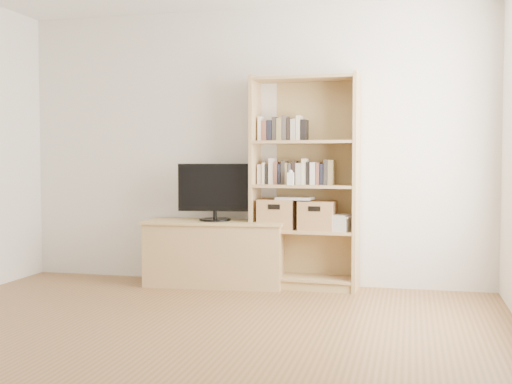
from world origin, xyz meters
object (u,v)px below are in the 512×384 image
(basket_left, at_px, (277,214))
(laptop, at_px, (295,198))
(tv_stand, at_px, (215,254))
(television, at_px, (215,192))
(basket_right, at_px, (317,216))
(baby_monitor, at_px, (291,179))
(bookshelf, at_px, (305,182))

(basket_left, relative_size, laptop, 1.03)
(tv_stand, xyz_separation_m, television, (0.00, 0.00, 0.59))
(television, bearing_deg, basket_right, -6.24)
(baby_monitor, height_order, basket_left, baby_monitor)
(bookshelf, height_order, television, bookshelf)
(television, bearing_deg, basket_left, -2.59)
(bookshelf, xyz_separation_m, baby_monitor, (-0.11, -0.10, 0.03))
(television, height_order, baby_monitor, television)
(baby_monitor, bearing_deg, tv_stand, 178.86)
(television, distance_m, basket_right, 0.98)
(basket_right, bearing_deg, basket_left, -178.70)
(baby_monitor, height_order, laptop, baby_monitor)
(tv_stand, distance_m, laptop, 0.92)
(basket_left, bearing_deg, bookshelf, -1.46)
(bookshelf, height_order, laptop, bookshelf)
(bookshelf, height_order, basket_right, bookshelf)
(tv_stand, height_order, baby_monitor, baby_monitor)
(tv_stand, bearing_deg, television, 0.00)
(baby_monitor, relative_size, basket_right, 0.35)
(laptop, bearing_deg, basket_left, -178.05)
(television, xyz_separation_m, basket_right, (0.95, 0.06, -0.21))
(bookshelf, xyz_separation_m, basket_left, (-0.26, 0.00, -0.30))
(tv_stand, xyz_separation_m, basket_left, (0.58, 0.07, 0.38))
(basket_left, relative_size, basket_right, 1.04)
(baby_monitor, distance_m, basket_left, 0.38)
(bookshelf, distance_m, basket_left, 0.39)
(tv_stand, distance_m, baby_monitor, 1.01)
(basket_right, bearing_deg, tv_stand, -173.08)
(television, relative_size, basket_left, 2.08)
(basket_right, bearing_deg, television, -173.08)
(television, xyz_separation_m, baby_monitor, (0.72, -0.04, 0.13))
(tv_stand, relative_size, basket_right, 4.00)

